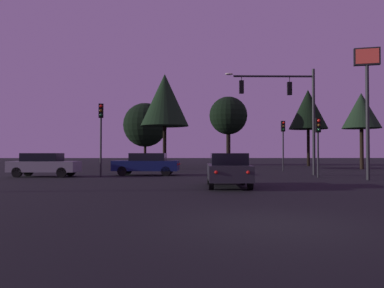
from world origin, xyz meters
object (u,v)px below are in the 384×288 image
(traffic_light_corner_right, at_px, (318,135))
(tree_behind_sign, at_px, (361,111))
(tree_left_far, at_px, (165,100))
(traffic_signal_mast_arm, at_px, (289,102))
(tree_lot_edge, at_px, (145,125))
(tree_right_cluster, at_px, (308,110))
(tree_center_horizon, at_px, (228,116))
(store_sign_illuminated, at_px, (367,84))
(traffic_light_corner_left, at_px, (283,135))
(car_crossing_left, at_px, (44,164))
(car_crossing_right, at_px, (147,164))
(traffic_light_median, at_px, (101,125))
(car_nearside_lane, at_px, (228,169))

(traffic_light_corner_right, distance_m, tree_behind_sign, 15.08)
(traffic_light_corner_right, bearing_deg, tree_left_far, 128.07)
(traffic_signal_mast_arm, height_order, tree_lot_edge, tree_lot_edge)
(tree_left_far, xyz_separation_m, tree_right_cluster, (16.47, 7.85, 0.04))
(traffic_light_corner_right, bearing_deg, tree_lot_edge, 117.99)
(tree_center_horizon, relative_size, tree_right_cluster, 0.90)
(tree_right_cluster, xyz_separation_m, tree_lot_edge, (-19.48, 3.96, -1.56))
(traffic_light_corner_right, xyz_separation_m, store_sign_illuminated, (2.08, -2.15, 2.83))
(traffic_light_corner_right, bearing_deg, traffic_light_corner_left, 89.40)
(traffic_signal_mast_arm, xyz_separation_m, car_crossing_left, (-16.30, -1.34, -4.27))
(tree_right_cluster, distance_m, tree_lot_edge, 19.94)
(traffic_light_corner_left, xyz_separation_m, car_crossing_right, (-11.00, -5.84, -2.22))
(traffic_light_corner_right, distance_m, tree_right_cluster, 22.11)
(traffic_light_corner_right, xyz_separation_m, traffic_light_median, (-13.65, 0.88, 0.65))
(tree_right_cluster, bearing_deg, store_sign_illuminated, -100.46)
(traffic_signal_mast_arm, distance_m, traffic_light_corner_right, 3.71)
(store_sign_illuminated, relative_size, tree_behind_sign, 1.04)
(car_nearside_lane, relative_size, tree_left_far, 0.46)
(car_crossing_left, relative_size, tree_left_far, 0.49)
(traffic_signal_mast_arm, distance_m, car_nearside_lane, 11.28)
(traffic_signal_mast_arm, relative_size, traffic_light_corner_right, 1.98)
(car_crossing_left, bearing_deg, car_crossing_right, 12.74)
(traffic_light_corner_left, distance_m, tree_left_far, 11.71)
(car_crossing_right, bearing_deg, traffic_signal_mast_arm, -0.69)
(car_nearside_lane, distance_m, car_crossing_right, 10.16)
(traffic_signal_mast_arm, bearing_deg, tree_right_cluster, 67.96)
(store_sign_illuminated, bearing_deg, traffic_light_median, 169.10)
(traffic_signal_mast_arm, distance_m, car_crossing_left, 16.91)
(traffic_light_corner_left, height_order, car_crossing_right, traffic_light_corner_left)
(traffic_light_corner_left, distance_m, car_nearside_lane, 16.43)
(traffic_light_median, relative_size, tree_lot_edge, 0.60)
(car_crossing_left, bearing_deg, tree_center_horizon, 53.46)
(tree_left_far, bearing_deg, traffic_light_corner_left, -23.23)
(traffic_signal_mast_arm, xyz_separation_m, tree_center_horizon, (-2.08, 17.86, 0.76))
(traffic_light_corner_right, distance_m, car_crossing_left, 17.50)
(traffic_light_median, height_order, tree_center_horizon, tree_center_horizon)
(traffic_light_median, relative_size, tree_behind_sign, 0.65)
(tree_behind_sign, distance_m, tree_left_far, 18.71)
(car_nearside_lane, bearing_deg, traffic_signal_mast_arm, 59.31)
(traffic_signal_mast_arm, distance_m, tree_center_horizon, 18.00)
(tree_behind_sign, height_order, tree_left_far, tree_left_far)
(car_crossing_right, distance_m, store_sign_illuminated, 14.64)
(traffic_light_corner_left, xyz_separation_m, car_nearside_lane, (-6.47, -14.94, -2.22))
(traffic_light_median, distance_m, car_nearside_lane, 10.56)
(tree_right_cluster, bearing_deg, tree_behind_sign, -75.81)
(store_sign_illuminated, height_order, tree_behind_sign, store_sign_illuminated)
(traffic_light_corner_right, bearing_deg, tree_center_horizon, 98.70)
(car_crossing_left, height_order, tree_center_horizon, tree_center_horizon)
(car_nearside_lane, relative_size, tree_behind_sign, 0.59)
(car_crossing_left, distance_m, tree_left_far, 14.91)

